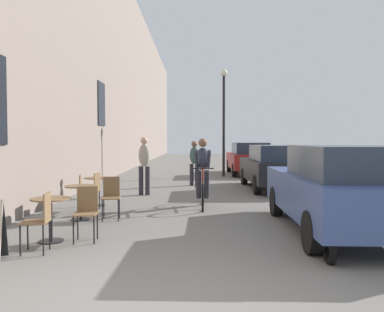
{
  "coord_description": "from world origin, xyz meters",
  "views": [
    {
      "loc": [
        0.5,
        -3.59,
        1.66
      ],
      "look_at": [
        0.35,
        15.35,
        0.9
      ],
      "focal_mm": 36.85,
      "sensor_mm": 36.0,
      "label": 1
    }
  ],
  "objects_px": {
    "pedestrian_near": "(144,162)",
    "street_lamp": "(224,109)",
    "cafe_chair_near_toward_street": "(86,210)",
    "pedestrian_mid": "(194,160)",
    "cafe_table_far": "(97,185)",
    "parked_car_third": "(249,158)",
    "cafe_table_mid": "(81,195)",
    "cafe_table_near": "(51,210)",
    "cafe_chair_mid_toward_wall": "(85,191)",
    "parked_car_second": "(274,166)",
    "parked_car_nearest": "(340,188)",
    "cafe_chair_far_toward_street": "(93,189)",
    "cyclist_on_bicycle": "(203,174)",
    "cafe_chair_mid_toward_street": "(111,195)",
    "parked_motorcycle": "(320,222)",
    "cafe_chair_near_toward_wall": "(40,218)"
  },
  "relations": [
    {
      "from": "cafe_chair_near_toward_street",
      "to": "pedestrian_mid",
      "type": "relative_size",
      "value": 0.54
    },
    {
      "from": "pedestrian_near",
      "to": "cafe_chair_mid_toward_wall",
      "type": "bearing_deg",
      "value": -106.38
    },
    {
      "from": "cafe_chair_near_toward_street",
      "to": "pedestrian_near",
      "type": "relative_size",
      "value": 0.5
    },
    {
      "from": "cafe_table_near",
      "to": "parked_car_nearest",
      "type": "xyz_separation_m",
      "value": [
        4.94,
        0.65,
        0.29
      ]
    },
    {
      "from": "cafe_table_near",
      "to": "cafe_chair_far_toward_street",
      "type": "bearing_deg",
      "value": 91.17
    },
    {
      "from": "cafe_chair_mid_toward_wall",
      "to": "cyclist_on_bicycle",
      "type": "bearing_deg",
      "value": 21.57
    },
    {
      "from": "pedestrian_near",
      "to": "street_lamp",
      "type": "distance_m",
      "value": 7.15
    },
    {
      "from": "cafe_chair_near_toward_street",
      "to": "parked_car_third",
      "type": "height_order",
      "value": "parked_car_third"
    },
    {
      "from": "cafe_chair_near_toward_wall",
      "to": "parked_car_second",
      "type": "xyz_separation_m",
      "value": [
        4.95,
        7.54,
        0.26
      ]
    },
    {
      "from": "cafe_chair_mid_toward_street",
      "to": "parked_car_second",
      "type": "height_order",
      "value": "parked_car_second"
    },
    {
      "from": "pedestrian_mid",
      "to": "cafe_chair_mid_toward_wall",
      "type": "bearing_deg",
      "value": -113.22
    },
    {
      "from": "parked_motorcycle",
      "to": "parked_car_nearest",
      "type": "bearing_deg",
      "value": 56.16
    },
    {
      "from": "cafe_table_near",
      "to": "parked_car_second",
      "type": "distance_m",
      "value": 8.55
    },
    {
      "from": "cafe_chair_far_toward_street",
      "to": "parked_car_third",
      "type": "height_order",
      "value": "parked_car_third"
    },
    {
      "from": "cafe_chair_near_toward_street",
      "to": "cyclist_on_bicycle",
      "type": "height_order",
      "value": "cyclist_on_bicycle"
    },
    {
      "from": "cafe_chair_mid_toward_street",
      "to": "cyclist_on_bicycle",
      "type": "relative_size",
      "value": 0.51
    },
    {
      "from": "cafe_chair_mid_toward_wall",
      "to": "parked_car_third",
      "type": "relative_size",
      "value": 0.2
    },
    {
      "from": "parked_car_nearest",
      "to": "cafe_table_mid",
      "type": "bearing_deg",
      "value": 167.26
    },
    {
      "from": "cafe_chair_near_toward_street",
      "to": "cafe_table_far",
      "type": "distance_m",
      "value": 3.54
    },
    {
      "from": "parked_motorcycle",
      "to": "cafe_chair_mid_toward_wall",
      "type": "bearing_deg",
      "value": 148.18
    },
    {
      "from": "cafe_table_near",
      "to": "cafe_chair_mid_toward_wall",
      "type": "height_order",
      "value": "cafe_chair_mid_toward_wall"
    },
    {
      "from": "cyclist_on_bicycle",
      "to": "cafe_table_near",
      "type": "bearing_deg",
      "value": -126.54
    },
    {
      "from": "cafe_table_near",
      "to": "cafe_table_far",
      "type": "height_order",
      "value": "same"
    },
    {
      "from": "cafe_table_far",
      "to": "parked_car_third",
      "type": "height_order",
      "value": "parked_car_third"
    },
    {
      "from": "cafe_table_far",
      "to": "pedestrian_mid",
      "type": "distance_m",
      "value": 5.16
    },
    {
      "from": "cafe_chair_mid_toward_wall",
      "to": "pedestrian_mid",
      "type": "distance_m",
      "value": 6.18
    },
    {
      "from": "parked_car_third",
      "to": "cafe_chair_near_toward_street",
      "type": "bearing_deg",
      "value": -109.18
    },
    {
      "from": "pedestrian_mid",
      "to": "parked_car_nearest",
      "type": "bearing_deg",
      "value": -70.58
    },
    {
      "from": "cafe_chair_mid_toward_wall",
      "to": "pedestrian_mid",
      "type": "bearing_deg",
      "value": 66.78
    },
    {
      "from": "cyclist_on_bicycle",
      "to": "cafe_chair_far_toward_street",
      "type": "bearing_deg",
      "value": -168.2
    },
    {
      "from": "parked_car_third",
      "to": "cafe_table_near",
      "type": "bearing_deg",
      "value": -111.31
    },
    {
      "from": "pedestrian_near",
      "to": "cafe_table_mid",
      "type": "bearing_deg",
      "value": -102.7
    },
    {
      "from": "cyclist_on_bicycle",
      "to": "pedestrian_mid",
      "type": "xyz_separation_m",
      "value": [
        -0.22,
        4.62,
        0.11
      ]
    },
    {
      "from": "cafe_chair_mid_toward_wall",
      "to": "street_lamp",
      "type": "bearing_deg",
      "value": 67.97
    },
    {
      "from": "cafe_table_mid",
      "to": "cafe_table_near",
      "type": "bearing_deg",
      "value": -89.07
    },
    {
      "from": "cafe_table_near",
      "to": "pedestrian_near",
      "type": "xyz_separation_m",
      "value": [
        0.82,
        5.52,
        0.47
      ]
    },
    {
      "from": "cafe_chair_near_toward_street",
      "to": "parked_car_second",
      "type": "distance_m",
      "value": 8.17
    },
    {
      "from": "cafe_chair_mid_toward_wall",
      "to": "pedestrian_mid",
      "type": "height_order",
      "value": "pedestrian_mid"
    },
    {
      "from": "cafe_table_far",
      "to": "pedestrian_near",
      "type": "relative_size",
      "value": 0.41
    },
    {
      "from": "cafe_table_near",
      "to": "cafe_chair_mid_toward_wall",
      "type": "xyz_separation_m",
      "value": [
        -0.1,
        2.39,
        -0.0
      ]
    },
    {
      "from": "cafe_chair_mid_toward_street",
      "to": "pedestrian_near",
      "type": "xyz_separation_m",
      "value": [
        0.22,
        3.67,
        0.48
      ]
    },
    {
      "from": "cafe_chair_far_toward_street",
      "to": "parked_car_third",
      "type": "relative_size",
      "value": 0.2
    },
    {
      "from": "parked_car_third",
      "to": "pedestrian_near",
      "type": "bearing_deg",
      "value": -119.93
    },
    {
      "from": "pedestrian_near",
      "to": "street_lamp",
      "type": "height_order",
      "value": "street_lamp"
    },
    {
      "from": "cafe_chair_near_toward_street",
      "to": "pedestrian_near",
      "type": "bearing_deg",
      "value": 87.34
    },
    {
      "from": "cafe_chair_mid_toward_wall",
      "to": "parked_car_nearest",
      "type": "height_order",
      "value": "parked_car_nearest"
    },
    {
      "from": "cafe_chair_near_toward_street",
      "to": "cafe_chair_mid_toward_street",
      "type": "relative_size",
      "value": 1.0
    },
    {
      "from": "street_lamp",
      "to": "parked_motorcycle",
      "type": "relative_size",
      "value": 2.29
    },
    {
      "from": "cafe_chair_far_toward_street",
      "to": "parked_motorcycle",
      "type": "height_order",
      "value": "cafe_chair_far_toward_street"
    },
    {
      "from": "pedestrian_near",
      "to": "parked_car_nearest",
      "type": "distance_m",
      "value": 6.39
    }
  ]
}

